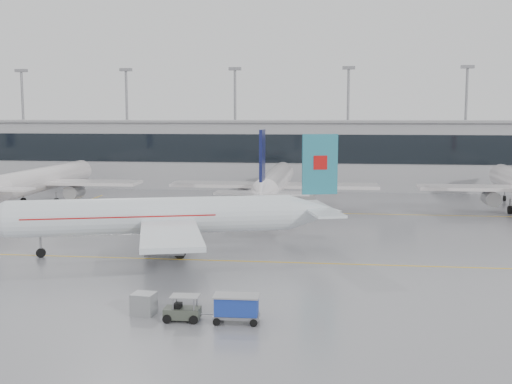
# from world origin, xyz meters

# --- Properties ---
(ground) EXTENTS (320.00, 320.00, 0.00)m
(ground) POSITION_xyz_m (0.00, 0.00, 0.00)
(ground) COLOR gray
(ground) RESTS_ON ground
(taxi_line_main) EXTENTS (120.00, 0.25, 0.01)m
(taxi_line_main) POSITION_xyz_m (0.00, 0.00, 0.01)
(taxi_line_main) COLOR yellow
(taxi_line_main) RESTS_ON ground
(taxi_line_north) EXTENTS (120.00, 0.25, 0.01)m
(taxi_line_north) POSITION_xyz_m (0.00, 30.00, 0.01)
(taxi_line_north) COLOR yellow
(taxi_line_north) RESTS_ON ground
(taxi_line_cross) EXTENTS (0.25, 60.00, 0.01)m
(taxi_line_cross) POSITION_xyz_m (-30.00, 15.00, 0.01)
(taxi_line_cross) COLOR yellow
(taxi_line_cross) RESTS_ON ground
(terminal) EXTENTS (180.00, 15.00, 12.00)m
(terminal) POSITION_xyz_m (0.00, 62.00, 6.00)
(terminal) COLOR #9B9B9F
(terminal) RESTS_ON ground
(terminal_glass) EXTENTS (180.00, 0.20, 5.00)m
(terminal_glass) POSITION_xyz_m (0.00, 54.45, 7.50)
(terminal_glass) COLOR black
(terminal_glass) RESTS_ON ground
(terminal_roof) EXTENTS (182.00, 16.00, 0.40)m
(terminal_roof) POSITION_xyz_m (0.00, 62.00, 12.20)
(terminal_roof) COLOR gray
(terminal_roof) RESTS_ON ground
(light_masts) EXTENTS (156.40, 1.00, 22.60)m
(light_masts) POSITION_xyz_m (0.00, 68.00, 13.34)
(light_masts) COLOR gray
(light_masts) RESTS_ON ground
(air_canada_jet) EXTENTS (36.10, 29.45, 11.55)m
(air_canada_jet) POSITION_xyz_m (-7.70, 2.48, 3.67)
(air_canada_jet) COLOR white
(air_canada_jet) RESTS_ON ground
(parked_jet_b) EXTENTS (29.64, 36.96, 11.72)m
(parked_jet_b) POSITION_xyz_m (-35.00, 33.69, 3.71)
(parked_jet_b) COLOR silver
(parked_jet_b) RESTS_ON ground
(parked_jet_c) EXTENTS (29.64, 36.96, 11.72)m
(parked_jet_c) POSITION_xyz_m (-0.00, 33.69, 3.71)
(parked_jet_c) COLOR silver
(parked_jet_c) RESTS_ON ground
(baggage_tug) EXTENTS (3.54, 1.53, 1.71)m
(baggage_tug) POSITION_xyz_m (-1.28, -17.51, 0.60)
(baggage_tug) COLOR #3E4439
(baggage_tug) RESTS_ON ground
(baggage_cart) EXTENTS (3.02, 1.74, 1.84)m
(baggage_cart) POSITION_xyz_m (2.32, -17.42, 1.08)
(baggage_cart) COLOR gray
(baggage_cart) RESTS_ON ground
(gse_unit) EXTENTS (1.64, 1.54, 1.49)m
(gse_unit) POSITION_xyz_m (-4.17, -16.56, 0.75)
(gse_unit) COLOR gray
(gse_unit) RESTS_ON ground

